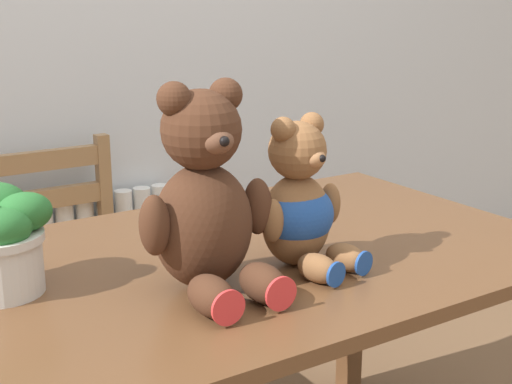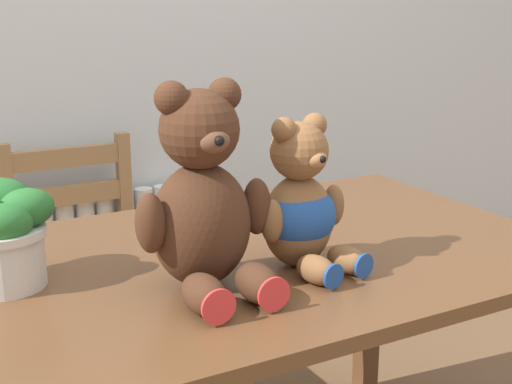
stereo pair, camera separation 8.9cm
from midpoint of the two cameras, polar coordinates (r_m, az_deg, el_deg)
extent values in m
cylinder|color=white|center=(2.43, -20.25, -8.55)|extent=(0.06, 0.06, 0.64)
cylinder|color=white|center=(2.44, -18.70, -8.28)|extent=(0.06, 0.06, 0.64)
cylinder|color=white|center=(2.46, -17.17, -8.00)|extent=(0.06, 0.06, 0.64)
cylinder|color=white|center=(2.47, -15.65, -7.72)|extent=(0.06, 0.06, 0.64)
cylinder|color=white|center=(2.49, -14.16, -7.44)|extent=(0.06, 0.06, 0.64)
cylinder|color=white|center=(2.51, -12.70, -7.16)|extent=(0.06, 0.06, 0.64)
cylinder|color=white|center=(2.53, -11.26, -6.88)|extent=(0.06, 0.06, 0.64)
cylinder|color=white|center=(2.56, -9.84, -6.60)|extent=(0.06, 0.06, 0.64)
cylinder|color=white|center=(2.58, -8.46, -6.32)|extent=(0.06, 0.06, 0.64)
cube|color=white|center=(2.60, -15.90, -13.94)|extent=(0.81, 0.10, 0.04)
cube|color=brown|center=(1.57, -1.76, -5.26)|extent=(1.33, 0.87, 0.03)
cube|color=brown|center=(2.33, 6.56, -7.94)|extent=(0.06, 0.06, 0.70)
cube|color=#997047|center=(2.21, -15.58, -7.54)|extent=(0.41, 0.41, 0.03)
cube|color=#997047|center=(2.20, -8.95, -13.61)|extent=(0.04, 0.04, 0.41)
cube|color=#997047|center=(2.43, -12.76, -5.33)|extent=(0.04, 0.04, 0.84)
cube|color=#997047|center=(2.28, -17.64, 2.43)|extent=(0.33, 0.03, 0.06)
cube|color=#997047|center=(2.31, -17.40, -0.50)|extent=(0.33, 0.03, 0.06)
ellipsoid|color=#472819|center=(1.35, -6.15, -2.73)|extent=(0.20, 0.17, 0.24)
sphere|color=#472819|center=(1.31, -6.38, 4.96)|extent=(0.15, 0.15, 0.15)
sphere|color=#472819|center=(1.32, -4.40, 7.76)|extent=(0.06, 0.06, 0.06)
sphere|color=#472819|center=(1.27, -8.59, 7.36)|extent=(0.06, 0.06, 0.06)
ellipsoid|color=brown|center=(1.26, -5.21, 4.08)|extent=(0.06, 0.06, 0.05)
sphere|color=black|center=(1.23, -4.64, 4.04)|extent=(0.02, 0.02, 0.02)
ellipsoid|color=#472819|center=(1.38, -1.75, -1.18)|extent=(0.06, 0.06, 0.11)
ellipsoid|color=#472819|center=(1.28, -10.11, -2.67)|extent=(0.06, 0.06, 0.11)
ellipsoid|color=#472819|center=(1.30, -1.42, -7.32)|extent=(0.07, 0.12, 0.07)
cylinder|color=red|center=(1.26, -0.03, -8.17)|extent=(0.06, 0.01, 0.06)
ellipsoid|color=#472819|center=(1.25, -5.65, -8.31)|extent=(0.07, 0.12, 0.07)
cylinder|color=red|center=(1.21, -4.38, -9.25)|extent=(0.06, 0.01, 0.06)
ellipsoid|color=brown|center=(1.46, 1.50, -2.25)|extent=(0.18, 0.16, 0.19)
sphere|color=brown|center=(1.42, 1.54, 3.34)|extent=(0.12, 0.12, 0.12)
sphere|color=brown|center=(1.45, 2.72, 5.42)|extent=(0.05, 0.05, 0.05)
sphere|color=brown|center=(1.39, 0.34, 5.01)|extent=(0.05, 0.05, 0.05)
ellipsoid|color=#B2794C|center=(1.40, 2.84, 2.70)|extent=(0.06, 0.05, 0.04)
sphere|color=black|center=(1.38, 3.48, 2.68)|extent=(0.01, 0.01, 0.01)
ellipsoid|color=brown|center=(1.51, 4.26, -0.95)|extent=(0.05, 0.05, 0.09)
ellipsoid|color=brown|center=(1.39, -0.53, -2.34)|extent=(0.05, 0.05, 0.09)
ellipsoid|color=brown|center=(1.45, 5.45, -5.26)|extent=(0.07, 0.10, 0.06)
cylinder|color=#1E4793|center=(1.42, 6.84, -5.71)|extent=(0.05, 0.02, 0.05)
ellipsoid|color=brown|center=(1.39, 3.14, -6.13)|extent=(0.07, 0.10, 0.06)
cylinder|color=#1E4793|center=(1.36, 4.55, -6.63)|extent=(0.05, 0.02, 0.05)
ellipsoid|color=#1E4793|center=(1.46, 1.50, -1.89)|extent=(0.19, 0.17, 0.14)
cylinder|color=beige|center=(1.43, -21.52, -5.36)|extent=(0.16, 0.16, 0.12)
ellipsoid|color=#286B2D|center=(1.40, -19.80, -1.54)|extent=(0.10, 0.08, 0.07)
ellipsoid|color=#286B2D|center=(1.37, -21.42, -2.77)|extent=(0.11, 0.08, 0.08)
camera|label=1|loc=(0.04, -91.84, -0.51)|focal=50.00mm
camera|label=2|loc=(0.04, 88.16, 0.51)|focal=50.00mm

